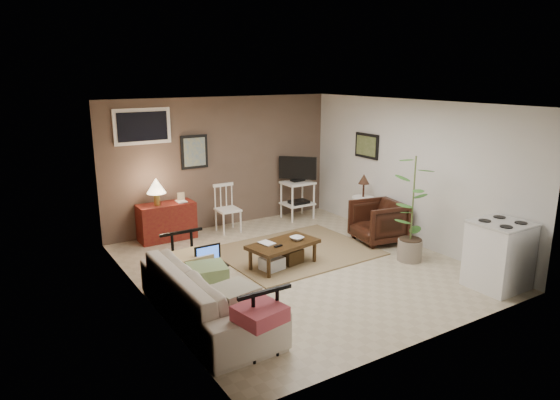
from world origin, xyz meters
TOP-DOWN VIEW (x-y plane):
  - floor at (0.00, 0.00)m, footprint 5.00×5.00m
  - art_back at (-0.55, 2.48)m, footprint 0.50×0.03m
  - art_right at (2.23, 1.05)m, footprint 0.03×0.60m
  - window at (-1.45, 2.48)m, footprint 0.96×0.03m
  - rug at (0.33, 0.52)m, footprint 2.42×1.97m
  - coffee_table at (-0.19, 0.11)m, footprint 1.14×0.73m
  - sofa at (-1.80, -0.79)m, footprint 0.66×2.26m
  - sofa_pillows at (-1.75, -1.05)m, footprint 0.43×2.15m
  - sofa_end_rails at (-1.67, -0.79)m, footprint 0.61×2.26m
  - laptop at (-1.58, -0.40)m, footprint 0.35×0.25m
  - red_console at (-1.22, 2.25)m, footprint 0.96×0.43m
  - spindle_chair at (-0.11, 2.10)m, footprint 0.40×0.40m
  - tv_stand at (1.44, 2.12)m, footprint 0.58×0.56m
  - side_table at (1.98, 0.81)m, footprint 0.40×0.40m
  - armchair at (1.79, 0.20)m, footprint 0.83×0.87m
  - potted_plant at (1.62, -0.70)m, footprint 0.41×0.41m
  - stove at (1.87, -2.03)m, footprint 0.71×0.66m
  - bowl at (0.06, 0.11)m, footprint 0.20×0.08m
  - book_table at (-0.50, 0.18)m, footprint 0.17×0.05m
  - book_console at (-1.02, 2.21)m, footprint 0.17×0.03m

SIDE VIEW (x-z plane):
  - floor at x=0.00m, z-range 0.00..0.00m
  - rug at x=0.33m, z-range 0.00..0.02m
  - coffee_table at x=-0.19m, z-range 0.02..0.43m
  - sofa_end_rails at x=-1.67m, z-range 0.00..0.76m
  - red_console at x=-1.22m, z-range -0.17..0.94m
  - armchair at x=1.79m, z-range 0.00..0.78m
  - spindle_chair at x=-0.11m, z-range -0.03..0.84m
  - sofa at x=-1.80m, z-range 0.00..0.88m
  - stove at x=1.87m, z-range 0.00..0.92m
  - bowl at x=0.06m, z-range 0.38..0.58m
  - book_table at x=-0.50m, z-range 0.38..0.62m
  - sofa_pillows at x=-1.75m, z-range 0.47..0.62m
  - laptop at x=-1.58m, z-range 0.45..0.69m
  - tv_stand at x=1.44m, z-range 0.04..1.27m
  - side_table at x=1.98m, z-range 0.13..1.19m
  - book_console at x=-1.02m, z-range 0.64..0.87m
  - potted_plant at x=1.62m, z-range 0.05..1.71m
  - art_back at x=-0.55m, z-range 1.15..1.75m
  - art_right at x=2.23m, z-range 1.29..1.75m
  - window at x=-1.45m, z-range 1.65..2.25m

